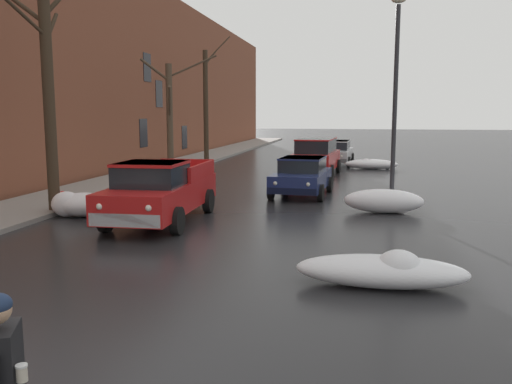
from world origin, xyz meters
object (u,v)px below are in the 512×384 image
at_px(pickup_truck_red_approaching_near_lane, 160,191).
at_px(fire_hydrant, 63,202).
at_px(bare_tree_far_down_block, 206,104).
at_px(suv_red_parked_kerbside_mid, 316,155).
at_px(bare_tree_mid_block, 170,115).
at_px(street_lamp_post, 395,94).
at_px(bare_tree_second_along_sidewalk, 48,81).
at_px(sedan_silver_parked_far_down_block, 336,152).
at_px(sedan_darkblue_parked_kerbside_close, 302,175).

distance_m(pickup_truck_red_approaching_near_lane, fire_hydrant, 3.46).
relative_size(bare_tree_far_down_block, suv_red_parked_kerbside_mid, 1.60).
relative_size(bare_tree_mid_block, pickup_truck_red_approaching_near_lane, 1.07).
height_order(pickup_truck_red_approaching_near_lane, fire_hydrant, pickup_truck_red_approaching_near_lane).
relative_size(fire_hydrant, street_lamp_post, 0.11).
distance_m(suv_red_parked_kerbside_mid, street_lamp_post, 10.08).
height_order(bare_tree_second_along_sidewalk, bare_tree_far_down_block, bare_tree_second_along_sidewalk).
bearing_deg(sedan_silver_parked_far_down_block, pickup_truck_red_approaching_near_lane, -102.58).
xyz_separation_m(sedan_darkblue_parked_kerbside_close, sedan_silver_parked_far_down_block, (0.69, 12.60, 0.00)).
bearing_deg(pickup_truck_red_approaching_near_lane, bare_tree_mid_block, 108.06).
bearing_deg(pickup_truck_red_approaching_near_lane, bare_tree_second_along_sidewalk, 170.13).
relative_size(bare_tree_mid_block, sedan_darkblue_parked_kerbside_close, 1.46).
bearing_deg(street_lamp_post, sedan_darkblue_parked_kerbside_close, 141.89).
bearing_deg(sedan_silver_parked_far_down_block, suv_red_parked_kerbside_mid, -96.84).
relative_size(bare_tree_far_down_block, sedan_darkblue_parked_kerbside_close, 1.92).
xyz_separation_m(bare_tree_second_along_sidewalk, pickup_truck_red_approaching_near_lane, (3.64, -0.63, -3.12)).
height_order(fire_hydrant, street_lamp_post, street_lamp_post).
bearing_deg(bare_tree_mid_block, suv_red_parked_kerbside_mid, 11.89).
relative_size(bare_tree_mid_block, street_lamp_post, 0.89).
xyz_separation_m(bare_tree_second_along_sidewalk, bare_tree_mid_block, (0.04, 10.40, -1.07)).
bearing_deg(bare_tree_mid_block, pickup_truck_red_approaching_near_lane, -71.94).
xyz_separation_m(bare_tree_second_along_sidewalk, sedan_silver_parked_far_down_block, (7.74, 17.72, -3.25)).
bearing_deg(fire_hydrant, bare_tree_far_down_block, 90.91).
bearing_deg(sedan_silver_parked_far_down_block, street_lamp_post, -80.81).
relative_size(bare_tree_mid_block, bare_tree_far_down_block, 0.76).
distance_m(bare_tree_far_down_block, sedan_silver_parked_far_down_block, 8.27).
bearing_deg(bare_tree_second_along_sidewalk, suv_red_parked_kerbside_mid, 59.36).
bearing_deg(pickup_truck_red_approaching_near_lane, street_lamp_post, 26.87).
xyz_separation_m(bare_tree_second_along_sidewalk, street_lamp_post, (10.17, 2.68, -0.37)).
distance_m(suv_red_parked_kerbside_mid, sedan_silver_parked_far_down_block, 5.89).
xyz_separation_m(bare_tree_second_along_sidewalk, fire_hydrant, (0.29, -0.00, -3.65)).
distance_m(sedan_silver_parked_far_down_block, fire_hydrant, 19.23).
relative_size(suv_red_parked_kerbside_mid, sedan_silver_parked_far_down_block, 1.05).
distance_m(sedan_silver_parked_far_down_block, street_lamp_post, 15.51).
xyz_separation_m(bare_tree_mid_block, street_lamp_post, (10.13, -7.73, 0.70)).
bearing_deg(bare_tree_mid_block, street_lamp_post, -37.34).
bearing_deg(street_lamp_post, pickup_truck_red_approaching_near_lane, -153.13).
xyz_separation_m(bare_tree_far_down_block, suv_red_parked_kerbside_mid, (7.02, -5.02, -2.61)).
bearing_deg(sedan_darkblue_parked_kerbside_close, street_lamp_post, -38.11).
height_order(pickup_truck_red_approaching_near_lane, street_lamp_post, street_lamp_post).
distance_m(bare_tree_second_along_sidewalk, sedan_darkblue_parked_kerbside_close, 9.30).
xyz_separation_m(pickup_truck_red_approaching_near_lane, suv_red_parked_kerbside_mid, (3.39, 12.51, 0.11)).
xyz_separation_m(sedan_darkblue_parked_kerbside_close, fire_hydrant, (-6.76, -5.13, -0.39)).
distance_m(pickup_truck_red_approaching_near_lane, street_lamp_post, 7.82).
height_order(bare_tree_second_along_sidewalk, bare_tree_mid_block, bare_tree_second_along_sidewalk).
distance_m(bare_tree_mid_block, sedan_silver_parked_far_down_block, 10.84).
distance_m(bare_tree_mid_block, sedan_darkblue_parked_kerbside_close, 9.04).
bearing_deg(fire_hydrant, suv_red_parked_kerbside_mid, 60.39).
xyz_separation_m(sedan_silver_parked_far_down_block, street_lamp_post, (2.43, -15.05, 2.88)).
height_order(bare_tree_mid_block, suv_red_parked_kerbside_mid, bare_tree_mid_block).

